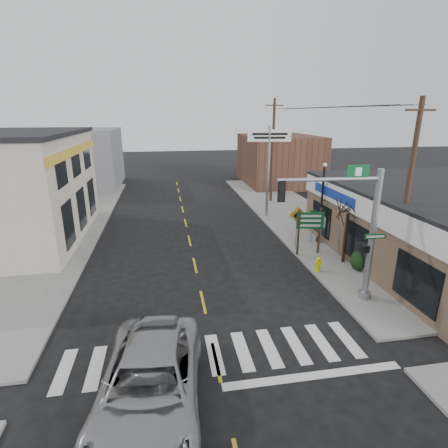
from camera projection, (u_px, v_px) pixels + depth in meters
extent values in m
plane|color=black|center=(216.00, 361.00, 11.89)|extent=(140.00, 140.00, 0.00)
cube|color=slate|center=(311.00, 228.00, 25.53)|extent=(6.00, 38.00, 0.13)
cube|color=slate|center=(49.00, 242.00, 22.63)|extent=(6.00, 38.00, 0.13)
cube|color=gold|center=(195.00, 265.00, 19.40)|extent=(0.12, 56.00, 0.01)
cube|color=silver|center=(214.00, 354.00, 12.26)|extent=(11.00, 2.20, 0.01)
cube|color=#523125|center=(279.00, 160.00, 41.14)|extent=(8.00, 10.00, 5.60)
cube|color=slate|center=(77.00, 158.00, 39.20)|extent=(9.00, 10.00, 6.40)
imported|color=#999A9E|center=(150.00, 384.00, 9.77)|extent=(3.45, 6.39, 1.70)
cylinder|color=gray|center=(372.00, 237.00, 14.90)|extent=(0.27, 0.27, 5.81)
cylinder|color=gray|center=(331.00, 180.00, 13.79)|extent=(4.26, 0.16, 0.16)
cube|color=black|center=(284.00, 193.00, 13.61)|extent=(0.27, 0.21, 0.87)
cube|color=#0E4F24|center=(375.00, 236.00, 14.66)|extent=(0.92, 0.04, 0.21)
cube|color=#0E4F24|center=(359.00, 172.00, 13.89)|extent=(0.92, 0.05, 0.53)
cube|color=black|center=(366.00, 249.00, 14.97)|extent=(0.31, 0.25, 0.31)
cube|color=#422D1E|center=(298.00, 232.00, 20.17)|extent=(0.10, 0.10, 2.76)
cube|color=#422D1E|center=(319.00, 231.00, 20.37)|extent=(0.10, 0.10, 2.76)
cube|color=#104822|center=(310.00, 220.00, 20.00)|extent=(1.58, 0.05, 0.99)
cylinder|color=#D5CD00|center=(318.00, 266.00, 18.29)|extent=(0.22, 0.22, 0.63)
sphere|color=#D5CD00|center=(319.00, 260.00, 18.19)|extent=(0.25, 0.25, 0.25)
cylinder|color=gray|center=(296.00, 229.00, 21.13)|extent=(0.06, 0.06, 2.46)
cube|color=gold|center=(298.00, 215.00, 20.82)|extent=(1.04, 0.03, 1.04)
cylinder|color=black|center=(321.00, 205.00, 21.88)|extent=(0.13, 0.13, 4.90)
sphere|color=silver|center=(325.00, 165.00, 21.12)|extent=(0.26, 0.26, 0.26)
cube|color=#0D5252|center=(330.00, 190.00, 21.67)|extent=(0.02, 0.52, 1.32)
cylinder|color=gray|center=(268.00, 172.00, 27.25)|extent=(0.21, 0.21, 7.07)
cube|color=silver|center=(269.00, 136.00, 26.40)|extent=(3.32, 0.18, 0.88)
cylinder|color=black|center=(345.00, 238.00, 19.12)|extent=(0.18, 0.18, 2.81)
ellipsoid|color=#213E15|center=(421.00, 284.00, 15.86)|extent=(1.42, 1.42, 1.06)
ellipsoid|color=black|center=(362.00, 261.00, 18.53)|extent=(1.22, 1.22, 0.92)
cylinder|color=#48331D|center=(406.00, 198.00, 15.60)|extent=(0.23, 0.23, 8.63)
cube|color=#48331D|center=(421.00, 110.00, 14.46)|extent=(1.50, 0.09, 0.09)
cylinder|color=#452B1E|center=(273.00, 152.00, 31.79)|extent=(0.24, 0.24, 9.19)
cube|color=#452B1E|center=(275.00, 105.00, 30.58)|extent=(1.60, 0.10, 0.10)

